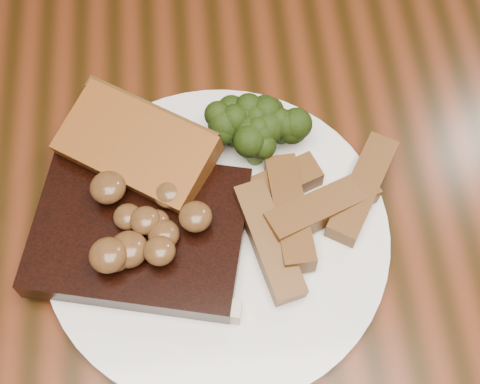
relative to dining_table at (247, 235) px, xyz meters
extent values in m
plane|color=#381F0C|center=(0.00, 0.00, -0.66)|extent=(4.50, 4.50, 0.00)
cube|color=#522310|center=(0.00, 0.00, 0.07)|extent=(1.60, 0.90, 0.04)
cylinder|color=black|center=(0.30, 0.53, -0.45)|extent=(0.04, 0.04, 0.41)
cylinder|color=black|center=(-0.03, 0.44, -0.45)|extent=(0.04, 0.04, 0.41)
cylinder|color=white|center=(-0.03, -0.04, 0.10)|extent=(0.33, 0.33, 0.01)
cube|color=black|center=(-0.09, -0.04, 0.12)|extent=(0.18, 0.15, 0.02)
cube|color=beige|center=(-0.09, -0.09, 0.11)|extent=(0.15, 0.05, 0.02)
cube|color=brown|center=(-0.09, 0.02, 0.12)|extent=(0.13, 0.12, 0.03)
camera|label=1|loc=(-0.03, -0.25, 0.58)|focal=50.00mm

